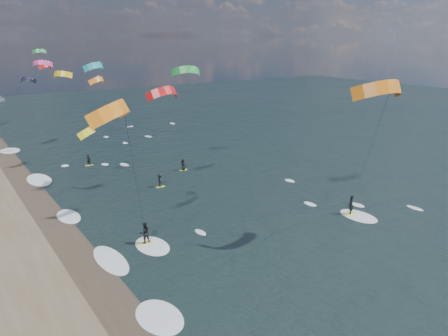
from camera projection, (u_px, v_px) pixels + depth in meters
ground at (338, 310)px, 28.88m from camera, size 260.00×260.00×0.00m
wet_sand_strip at (110, 297)px, 30.34m from camera, size 3.00×240.00×0.00m
kitesurfer_near_a at (384, 114)px, 35.39m from camera, size 8.05×8.52×14.71m
kitesurfer_near_b at (132, 155)px, 30.74m from camera, size 7.19×9.41×14.11m
far_kitesurfers at (153, 171)px, 55.77m from camera, size 10.94×14.74×1.65m
bg_kite_field at (75, 74)px, 67.36m from camera, size 12.12×70.54×8.59m
shoreline_surf at (103, 264)px, 34.75m from camera, size 2.40×79.40×0.11m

